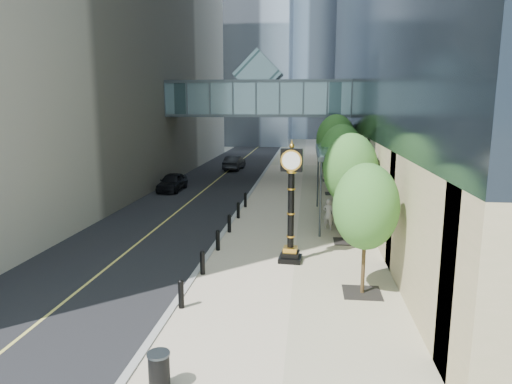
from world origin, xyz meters
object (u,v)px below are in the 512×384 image
(car_near, at_px, (172,182))
(street_clock, at_px, (291,211))
(pedestrian, at_px, (328,214))
(trash_bin, at_px, (159,372))
(car_far, at_px, (234,163))

(car_near, bearing_deg, street_clock, -56.96)
(pedestrian, bearing_deg, car_near, -19.11)
(trash_bin, height_order, car_near, car_near)
(pedestrian, relative_size, car_far, 0.39)
(car_near, bearing_deg, car_far, 77.72)
(street_clock, relative_size, car_far, 1.15)
(trash_bin, bearing_deg, street_clock, 74.04)
(trash_bin, xyz_separation_m, pedestrian, (4.67, 15.32, 0.43))
(trash_bin, distance_m, car_near, 27.19)
(street_clock, relative_size, trash_bin, 5.82)
(trash_bin, bearing_deg, car_far, 96.59)
(pedestrian, height_order, car_near, pedestrian)
(pedestrian, bearing_deg, trash_bin, 95.39)
(pedestrian, bearing_deg, car_far, -46.57)
(car_far, bearing_deg, pedestrian, 114.91)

